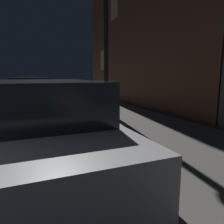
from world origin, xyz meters
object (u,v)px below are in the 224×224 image
(car_white, at_px, (40,126))
(car_silver, at_px, (28,84))
(car_yellow_cab, at_px, (29,87))
(street_lamp, at_px, (106,5))
(car_blue, at_px, (31,94))

(car_white, relative_size, car_silver, 0.97)
(car_yellow_cab, height_order, street_lamp, street_lamp)
(car_blue, bearing_deg, street_lamp, -47.68)
(car_white, xyz_separation_m, car_silver, (0.00, 19.91, -0.00))
(car_yellow_cab, bearing_deg, car_blue, -90.01)
(car_white, relative_size, car_yellow_cab, 1.05)
(car_white, distance_m, car_yellow_cab, 13.30)
(car_yellow_cab, xyz_separation_m, car_silver, (0.00, 6.62, 0.02))
(car_white, height_order, car_yellow_cab, same)
(car_blue, distance_m, car_yellow_cab, 6.53)
(car_silver, relative_size, street_lamp, 0.80)
(car_white, bearing_deg, car_silver, 89.99)
(car_yellow_cab, distance_m, car_silver, 6.62)
(car_blue, height_order, street_lamp, street_lamp)
(car_white, distance_m, car_silver, 19.91)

